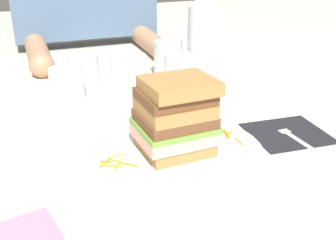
% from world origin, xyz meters
% --- Properties ---
extents(ground_plane, '(3.00, 3.00, 0.00)m').
position_xyz_m(ground_plane, '(0.00, 0.00, 0.00)').
color(ground_plane, beige).
extents(main_plate, '(0.29, 0.29, 0.01)m').
position_xyz_m(main_plate, '(-0.01, -0.03, 0.01)').
color(main_plate, white).
rests_on(main_plate, ground_plane).
extents(sandwich, '(0.12, 0.11, 0.12)m').
position_xyz_m(sandwich, '(-0.01, -0.03, 0.07)').
color(sandwich, '#A87A42').
rests_on(sandwich, main_plate).
extents(carrot_shred_0, '(0.02, 0.02, 0.00)m').
position_xyz_m(carrot_shred_0, '(-0.11, -0.03, 0.02)').
color(carrot_shred_0, orange).
rests_on(carrot_shred_0, main_plate).
extents(carrot_shred_1, '(0.02, 0.02, 0.00)m').
position_xyz_m(carrot_shred_1, '(-0.09, -0.05, 0.02)').
color(carrot_shred_1, orange).
rests_on(carrot_shred_1, main_plate).
extents(carrot_shred_2, '(0.02, 0.01, 0.00)m').
position_xyz_m(carrot_shred_2, '(-0.12, -0.03, 0.02)').
color(carrot_shred_2, orange).
rests_on(carrot_shred_2, main_plate).
extents(carrot_shred_3, '(0.02, 0.02, 0.00)m').
position_xyz_m(carrot_shred_3, '(-0.11, -0.04, 0.02)').
color(carrot_shred_3, orange).
rests_on(carrot_shred_3, main_plate).
extents(carrot_shred_4, '(0.02, 0.02, 0.00)m').
position_xyz_m(carrot_shred_4, '(-0.13, -0.03, 0.02)').
color(carrot_shred_4, orange).
rests_on(carrot_shred_4, main_plate).
extents(carrot_shred_5, '(0.03, 0.02, 0.00)m').
position_xyz_m(carrot_shred_5, '(-0.12, -0.04, 0.02)').
color(carrot_shred_5, orange).
rests_on(carrot_shred_5, main_plate).
extents(carrot_shred_6, '(0.03, 0.01, 0.00)m').
position_xyz_m(carrot_shred_6, '(-0.10, -0.01, 0.02)').
color(carrot_shred_6, orange).
rests_on(carrot_shred_6, main_plate).
extents(carrot_shred_7, '(0.01, 0.03, 0.00)m').
position_xyz_m(carrot_shred_7, '(0.09, -0.01, 0.02)').
color(carrot_shred_7, orange).
rests_on(carrot_shred_7, main_plate).
extents(carrot_shred_8, '(0.02, 0.02, 0.00)m').
position_xyz_m(carrot_shred_8, '(0.09, -0.01, 0.02)').
color(carrot_shred_8, orange).
rests_on(carrot_shred_8, main_plate).
extents(carrot_shred_9, '(0.00, 0.03, 0.00)m').
position_xyz_m(carrot_shred_9, '(0.10, -0.04, 0.02)').
color(carrot_shred_9, orange).
rests_on(carrot_shred_9, main_plate).
extents(carrot_shred_10, '(0.03, 0.00, 0.00)m').
position_xyz_m(carrot_shred_10, '(0.09, 0.00, 0.02)').
color(carrot_shred_10, orange).
rests_on(carrot_shred_10, main_plate).
extents(carrot_shred_11, '(0.02, 0.02, 0.00)m').
position_xyz_m(carrot_shred_11, '(0.07, -0.02, 0.02)').
color(carrot_shred_11, orange).
rests_on(carrot_shred_11, main_plate).
extents(napkin_dark, '(0.14, 0.13, 0.00)m').
position_xyz_m(napkin_dark, '(0.21, -0.02, 0.00)').
color(napkin_dark, black).
rests_on(napkin_dark, ground_plane).
extents(fork, '(0.02, 0.17, 0.00)m').
position_xyz_m(fork, '(0.21, -0.04, 0.00)').
color(fork, silver).
rests_on(fork, napkin_dark).
extents(knife, '(0.03, 0.20, 0.00)m').
position_xyz_m(knife, '(-0.18, -0.02, 0.00)').
color(knife, silver).
rests_on(knife, ground_plane).
extents(juice_glass, '(0.07, 0.07, 0.10)m').
position_xyz_m(juice_glass, '(0.10, 0.22, 0.04)').
color(juice_glass, white).
rests_on(juice_glass, ground_plane).
extents(water_bottle, '(0.07, 0.07, 0.26)m').
position_xyz_m(water_bottle, '(0.17, 0.25, 0.11)').
color(water_bottle, silver).
rests_on(water_bottle, ground_plane).
extents(empty_tumbler_0, '(0.08, 0.08, 0.09)m').
position_xyz_m(empty_tumbler_0, '(-0.01, 0.26, 0.05)').
color(empty_tumbler_0, silver).
rests_on(empty_tumbler_0, ground_plane).
extents(empty_tumbler_1, '(0.07, 0.07, 0.08)m').
position_xyz_m(empty_tumbler_1, '(-0.09, 0.36, 0.04)').
color(empty_tumbler_1, silver).
rests_on(empty_tumbler_1, ground_plane).
extents(empty_tumbler_2, '(0.07, 0.07, 0.09)m').
position_xyz_m(empty_tumbler_2, '(0.12, 0.36, 0.05)').
color(empty_tumbler_2, silver).
rests_on(empty_tumbler_2, ground_plane).
extents(empty_tumbler_3, '(0.07, 0.07, 0.08)m').
position_xyz_m(empty_tumbler_3, '(-0.14, 0.28, 0.04)').
color(empty_tumbler_3, silver).
rests_on(empty_tumbler_3, ground_plane).
extents(napkin_pink, '(0.11, 0.09, 0.00)m').
position_xyz_m(napkin_pink, '(-0.26, -0.14, 0.00)').
color(napkin_pink, pink).
rests_on(napkin_pink, ground_plane).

